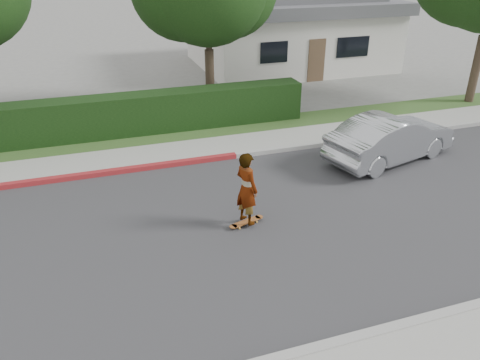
{
  "coord_description": "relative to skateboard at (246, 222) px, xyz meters",
  "views": [
    {
      "loc": [
        -3.25,
        -9.16,
        6.15
      ],
      "look_at": [
        -0.0,
        0.61,
        1.0
      ],
      "focal_mm": 35.0,
      "sensor_mm": 36.0,
      "label": 1
    }
  ],
  "objects": [
    {
      "name": "ground",
      "position": [
        0.0,
        -0.11,
        -0.09
      ],
      "size": [
        120.0,
        120.0,
        0.0
      ],
      "primitive_type": "plane",
      "color": "slate",
      "rests_on": "ground"
    },
    {
      "name": "road",
      "position": [
        0.0,
        -0.11,
        -0.08
      ],
      "size": [
        60.0,
        8.0,
        0.01
      ],
      "primitive_type": "cube",
      "color": "#2D2D30",
      "rests_on": "ground"
    },
    {
      "name": "curb_near",
      "position": [
        0.0,
        -4.21,
        -0.01
      ],
      "size": [
        60.0,
        0.2,
        0.15
      ],
      "primitive_type": "cube",
      "color": "#9E9E99",
      "rests_on": "ground"
    },
    {
      "name": "curb_far",
      "position": [
        0.0,
        3.99,
        -0.01
      ],
      "size": [
        60.0,
        0.2,
        0.15
      ],
      "primitive_type": "cube",
      "color": "#9E9E99",
      "rests_on": "ground"
    },
    {
      "name": "curb_red_section",
      "position": [
        -5.0,
        3.99,
        -0.01
      ],
      "size": [
        12.0,
        0.21,
        0.15
      ],
      "primitive_type": "cube",
      "color": "maroon",
      "rests_on": "ground"
    },
    {
      "name": "sidewalk_far",
      "position": [
        0.0,
        4.89,
        -0.03
      ],
      "size": [
        60.0,
        1.6,
        0.12
      ],
      "primitive_type": "cube",
      "color": "gray",
      "rests_on": "ground"
    },
    {
      "name": "planting_strip",
      "position": [
        0.0,
        6.49,
        -0.04
      ],
      "size": [
        60.0,
        1.6,
        0.1
      ],
      "primitive_type": "cube",
      "color": "#2D4C1E",
      "rests_on": "ground"
    },
    {
      "name": "hedge",
      "position": [
        -3.0,
        7.09,
        0.66
      ],
      "size": [
        15.0,
        1.0,
        1.5
      ],
      "primitive_type": "cube",
      "color": "black",
      "rests_on": "ground"
    },
    {
      "name": "house",
      "position": [
        8.0,
        15.88,
        2.01
      ],
      "size": [
        10.6,
        8.6,
        4.3
      ],
      "color": "beige",
      "rests_on": "ground"
    },
    {
      "name": "skateboard",
      "position": [
        0.0,
        0.0,
        0.0
      ],
      "size": [
        0.98,
        0.46,
        0.09
      ],
      "rotation": [
        0.0,
        0.0,
        0.29
      ],
      "color": "gold",
      "rests_on": "ground"
    },
    {
      "name": "skateboarder",
      "position": [
        0.0,
        -0.0,
        0.93
      ],
      "size": [
        0.65,
        0.78,
        1.83
      ],
      "primitive_type": "imported",
      "rotation": [
        0.0,
        0.0,
        1.95
      ],
      "color": "white",
      "rests_on": "skateboard"
    },
    {
      "name": "car_silver",
      "position": [
        5.61,
        2.3,
        0.65
      ],
      "size": [
        4.74,
        2.67,
        1.48
      ],
      "primitive_type": "imported",
      "rotation": [
        0.0,
        0.0,
        1.83
      ],
      "color": "silver",
      "rests_on": "ground"
    }
  ]
}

